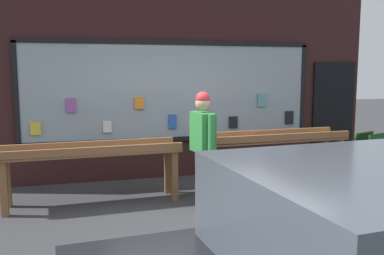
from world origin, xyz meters
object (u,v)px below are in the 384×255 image
Objects in this scene: display_table_right at (271,144)px; sandwich_board_sign at (370,157)px; display_table_left at (92,156)px; person_browsing at (203,140)px; small_dog at (241,192)px.

sandwich_board_sign is (1.91, 0.03, -0.32)m from display_table_right.
sandwich_board_sign is (4.73, 0.03, -0.27)m from display_table_left.
sandwich_board_sign is (3.22, 0.56, -0.52)m from person_browsing.
display_table_right is 4.50× the size of small_dog.
sandwich_board_sign reaches higher than small_dog.
small_dog is 0.67× the size of sandwich_board_sign.
small_dog is (0.48, -0.28, -0.71)m from person_browsing.
small_dog is at bearing -22.01° from display_table_left.
person_browsing is 1.93× the size of sandwich_board_sign.
person_browsing is (1.51, -0.52, 0.25)m from display_table_left.
person_browsing is at bearing -19.10° from display_table_left.
small_dog is at bearing -136.00° from display_table_right.
person_browsing is 3.31m from sandwich_board_sign.
person_browsing is 2.88× the size of small_dog.
display_table_right is (2.82, 0.00, 0.05)m from display_table_left.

